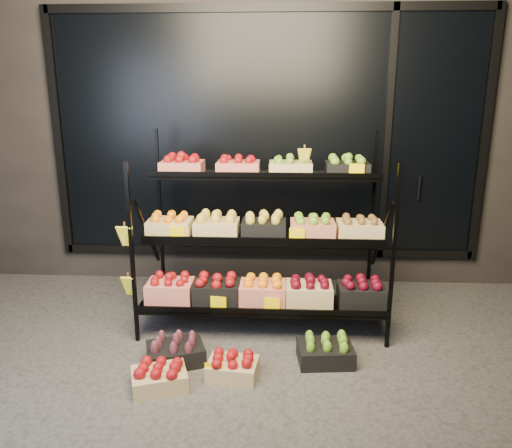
# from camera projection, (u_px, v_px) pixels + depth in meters

# --- Properties ---
(ground) EXTENTS (24.00, 24.00, 0.00)m
(ground) POSITION_uv_depth(u_px,v_px,m) (260.00, 355.00, 3.93)
(ground) COLOR #514F4C
(ground) RESTS_ON ground
(building) EXTENTS (6.00, 2.08, 3.50)m
(building) POSITION_uv_depth(u_px,v_px,m) (270.00, 112.00, 5.96)
(building) COLOR #2D2826
(building) RESTS_ON ground
(display_rack) EXTENTS (2.18, 1.02, 1.66)m
(display_rack) POSITION_uv_depth(u_px,v_px,m) (262.00, 237.00, 4.30)
(display_rack) COLOR black
(display_rack) RESTS_ON ground
(tag_floor_a) EXTENTS (0.13, 0.01, 0.12)m
(tag_floor_a) POSITION_uv_depth(u_px,v_px,m) (214.00, 375.00, 3.55)
(tag_floor_a) COLOR #FBD000
(tag_floor_a) RESTS_ON ground
(floor_crate_left) EXTENTS (0.44, 0.38, 0.19)m
(floor_crate_left) POSITION_uv_depth(u_px,v_px,m) (159.00, 376.00, 3.48)
(floor_crate_left) COLOR #D8BC7C
(floor_crate_left) RESTS_ON ground
(floor_crate_midleft) EXTENTS (0.50, 0.43, 0.21)m
(floor_crate_midleft) POSITION_uv_depth(u_px,v_px,m) (176.00, 351.00, 3.80)
(floor_crate_midleft) COLOR black
(floor_crate_midleft) RESTS_ON ground
(floor_crate_midright) EXTENTS (0.39, 0.31, 0.19)m
(floor_crate_midright) POSITION_uv_depth(u_px,v_px,m) (232.00, 366.00, 3.62)
(floor_crate_midright) COLOR #D8BC7C
(floor_crate_midright) RESTS_ON ground
(floor_crate_right) EXTENTS (0.44, 0.34, 0.21)m
(floor_crate_right) POSITION_uv_depth(u_px,v_px,m) (325.00, 351.00, 3.81)
(floor_crate_right) COLOR black
(floor_crate_right) RESTS_ON ground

